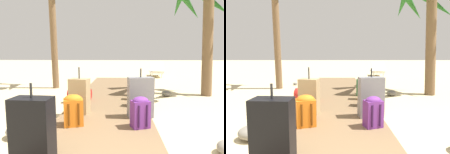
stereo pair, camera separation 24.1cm
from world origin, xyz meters
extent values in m
plane|color=#CCB789|center=(0.00, 3.27, 0.00)|extent=(60.00, 60.00, 0.00)
cube|color=brown|center=(0.00, 4.09, 0.04)|extent=(1.65, 8.18, 0.08)
cube|color=gold|center=(0.71, 3.82, 0.30)|extent=(0.34, 0.22, 0.45)
ellipsoid|color=gold|center=(0.71, 3.82, 0.53)|extent=(0.33, 0.21, 0.16)
cylinder|color=#6D5E11|center=(0.61, 3.74, 0.30)|extent=(0.04, 0.04, 0.36)
cylinder|color=#6D5E11|center=(0.77, 3.72, 0.30)|extent=(0.04, 0.04, 0.36)
cube|color=orange|center=(-0.45, 2.04, 0.29)|extent=(0.35, 0.31, 0.42)
ellipsoid|color=orange|center=(-0.45, 2.04, 0.50)|extent=(0.33, 0.29, 0.15)
cylinder|color=#70380C|center=(-0.49, 1.90, 0.29)|extent=(0.04, 0.04, 0.33)
cylinder|color=#70380C|center=(-0.35, 1.94, 0.29)|extent=(0.04, 0.04, 0.33)
cube|color=black|center=(-0.59, 0.92, 0.42)|extent=(0.41, 0.26, 0.69)
cylinder|color=black|center=(-0.59, 0.92, 0.84)|extent=(0.02, 0.02, 0.15)
cube|color=#237538|center=(0.70, 4.30, 0.29)|extent=(0.31, 0.23, 0.42)
ellipsoid|color=#237538|center=(0.70, 4.30, 0.50)|extent=(0.30, 0.21, 0.16)
cylinder|color=#113A1C|center=(0.62, 4.19, 0.29)|extent=(0.04, 0.04, 0.34)
cylinder|color=#113A1C|center=(0.78, 4.19, 0.29)|extent=(0.04, 0.04, 0.34)
cylinder|color=red|center=(-0.71, 3.74, 0.22)|extent=(0.58, 0.37, 0.28)
torus|color=black|center=(-0.71, 3.74, 0.39)|extent=(0.17, 0.05, 0.16)
cube|color=navy|center=(0.69, 3.20, 0.30)|extent=(0.37, 0.31, 0.43)
ellipsoid|color=navy|center=(0.69, 3.20, 0.51)|extent=(0.35, 0.29, 0.16)
cylinder|color=black|center=(0.58, 3.12, 0.30)|extent=(0.05, 0.05, 0.35)
cylinder|color=black|center=(0.73, 3.07, 0.30)|extent=(0.05, 0.05, 0.35)
cube|color=tan|center=(-0.49, 2.68, 0.41)|extent=(0.40, 0.30, 0.65)
cylinder|color=black|center=(-0.49, 2.68, 0.84)|extent=(0.02, 0.02, 0.21)
cube|color=#6B2D84|center=(0.58, 1.99, 0.29)|extent=(0.31, 0.27, 0.41)
ellipsoid|color=#6B2D84|center=(0.58, 1.99, 0.49)|extent=(0.29, 0.25, 0.13)
cylinder|color=#351642|center=(0.55, 1.87, 0.29)|extent=(0.05, 0.05, 0.33)
cylinder|color=#351642|center=(0.67, 1.92, 0.29)|extent=(0.05, 0.05, 0.33)
cube|color=slate|center=(0.63, 2.49, 0.43)|extent=(0.46, 0.28, 0.71)
cylinder|color=black|center=(0.63, 2.49, 0.86)|extent=(0.02, 0.02, 0.15)
cylinder|color=brown|center=(2.72, 4.86, 1.51)|extent=(0.28, 0.48, 3.03)
cone|color=#236023|center=(3.03, 5.56, 2.81)|extent=(1.44, 0.89, 1.25)
cone|color=#236023|center=(2.28, 5.52, 2.82)|extent=(1.42, 1.12, 1.26)
cylinder|color=brown|center=(-1.97, 5.70, 2.08)|extent=(0.22, 0.43, 4.17)
cube|color=white|center=(2.10, 9.49, 0.26)|extent=(0.69, 1.44, 0.08)
cube|color=white|center=(2.06, 8.89, 0.54)|extent=(0.64, 0.58, 0.45)
cylinder|color=silver|center=(1.90, 10.06, 0.11)|extent=(0.04, 0.04, 0.22)
cylinder|color=silver|center=(2.37, 10.03, 0.11)|extent=(0.04, 0.04, 0.22)
cylinder|color=silver|center=(1.82, 8.95, 0.11)|extent=(0.04, 0.04, 0.22)
cylinder|color=silver|center=(2.30, 8.91, 0.11)|extent=(0.04, 0.04, 0.22)
ellipsoid|color=gray|center=(-1.13, 1.73, 0.10)|extent=(0.45, 0.39, 0.20)
ellipsoid|color=slate|center=(1.55, 4.59, 0.08)|extent=(0.30, 0.27, 0.16)
ellipsoid|color=slate|center=(-1.58, 6.52, 0.05)|extent=(0.22, 0.22, 0.10)
camera|label=1|loc=(0.29, -0.96, 1.20)|focal=32.09mm
camera|label=2|loc=(0.05, -0.97, 1.20)|focal=32.09mm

